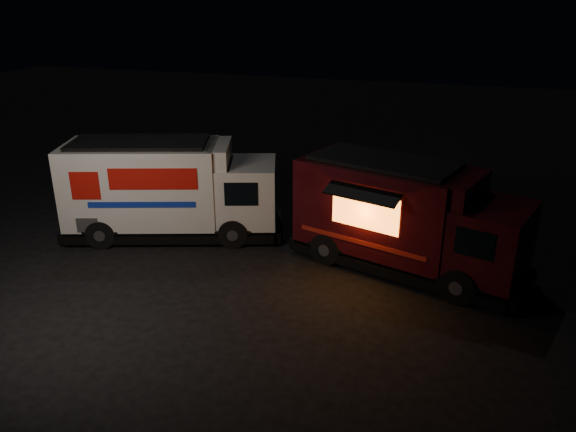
# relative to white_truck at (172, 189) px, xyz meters

# --- Properties ---
(ground) EXTENTS (80.00, 80.00, 0.00)m
(ground) POSITION_rel_white_truck_xyz_m (2.17, -2.37, -1.62)
(ground) COLOR black
(ground) RESTS_ON ground
(white_truck) EXTENTS (7.57, 4.61, 3.25)m
(white_truck) POSITION_rel_white_truck_xyz_m (0.00, 0.00, 0.00)
(white_truck) COLOR silver
(white_truck) RESTS_ON ground
(red_truck) EXTENTS (7.31, 4.43, 3.20)m
(red_truck) POSITION_rel_white_truck_xyz_m (7.74, -0.11, -0.02)
(red_truck) COLOR #3C0B0F
(red_truck) RESTS_ON ground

